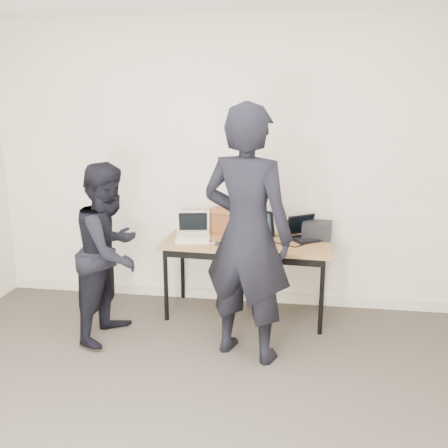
% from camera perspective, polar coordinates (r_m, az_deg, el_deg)
% --- Properties ---
extents(room, '(4.60, 4.60, 2.80)m').
position_cam_1_polar(room, '(2.58, -7.51, -0.15)').
color(room, '#3F3830').
rests_on(room, ground).
extents(desk, '(1.53, 0.73, 0.72)m').
position_cam_1_polar(desk, '(4.53, 2.57, -2.69)').
color(desk, olive).
rests_on(desk, ground).
extents(laptop_beige, '(0.35, 0.35, 0.25)m').
position_cam_1_polar(laptop_beige, '(4.56, -3.58, -1.16)').
color(laptop_beige, beige).
rests_on(laptop_beige, desk).
extents(laptop_center, '(0.45, 0.44, 0.28)m').
position_cam_1_polar(laptop_center, '(4.49, 3.05, -1.20)').
color(laptop_center, black).
rests_on(laptop_center, desk).
extents(laptop_right, '(0.40, 0.39, 0.21)m').
position_cam_1_polar(laptop_right, '(4.63, 9.24, -1.09)').
color(laptop_right, black).
rests_on(laptop_right, desk).
extents(leather_satchel, '(0.38, 0.22, 0.25)m').
position_cam_1_polar(leather_satchel, '(4.72, 0.72, 0.38)').
color(leather_satchel, brown).
rests_on(leather_satchel, desk).
extents(tissue, '(0.14, 0.12, 0.08)m').
position_cam_1_polar(tissue, '(4.68, 1.10, 2.24)').
color(tissue, white).
rests_on(tissue, leather_satchel).
extents(equipment_box, '(0.28, 0.25, 0.15)m').
position_cam_1_polar(equipment_box, '(4.66, 10.58, -0.70)').
color(equipment_box, black).
rests_on(equipment_box, desk).
extents(power_brick, '(0.08, 0.05, 0.03)m').
position_cam_1_polar(power_brick, '(4.37, -0.51, -2.28)').
color(power_brick, black).
rests_on(power_brick, desk).
extents(cables, '(1.15, 0.41, 0.01)m').
position_cam_1_polar(cables, '(4.50, 3.15, -1.96)').
color(cables, black).
rests_on(cables, desk).
extents(person_typist, '(0.83, 0.68, 1.96)m').
position_cam_1_polar(person_typist, '(3.74, 2.63, -1.29)').
color(person_typist, black).
rests_on(person_typist, ground).
extents(person_observer, '(0.68, 0.81, 1.49)m').
position_cam_1_polar(person_observer, '(4.24, -12.87, -3.11)').
color(person_observer, black).
rests_on(person_observer, ground).
extents(baseboard, '(4.50, 0.03, 0.10)m').
position_cam_1_polar(baseboard, '(5.08, -0.06, -8.05)').
color(baseboard, beige).
rests_on(baseboard, ground).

